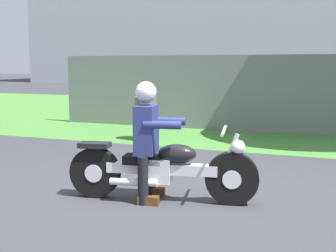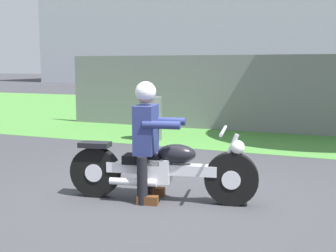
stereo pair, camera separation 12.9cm
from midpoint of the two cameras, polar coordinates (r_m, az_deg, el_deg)
ground at (r=5.32m, az=0.44°, el=-9.27°), size 120.00×120.00×0.00m
grass_verge at (r=14.01m, az=14.68°, el=1.17°), size 60.00×12.00×0.01m
motorcycle_lead at (r=5.15m, az=-0.07°, el=-5.52°), size 2.19×0.75×0.86m
rider_lead at (r=5.10m, az=-1.92°, el=-0.76°), size 0.61×0.53×1.38m
trash_can at (r=9.29m, az=-1.83°, el=0.96°), size 0.46×0.46×0.91m
fence_segment at (r=10.99m, az=3.94°, el=4.34°), size 7.00×0.06×1.80m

